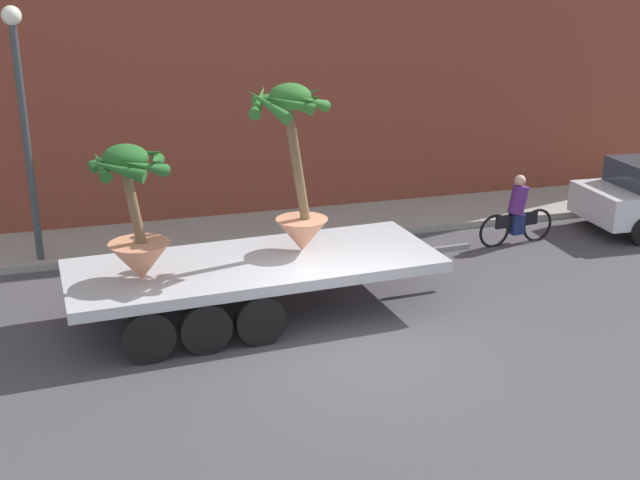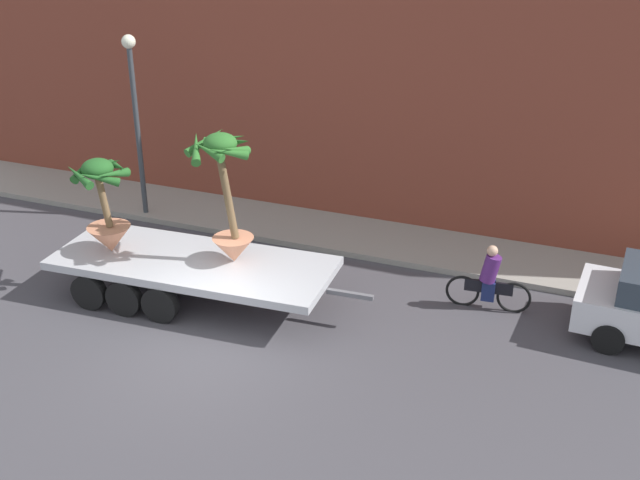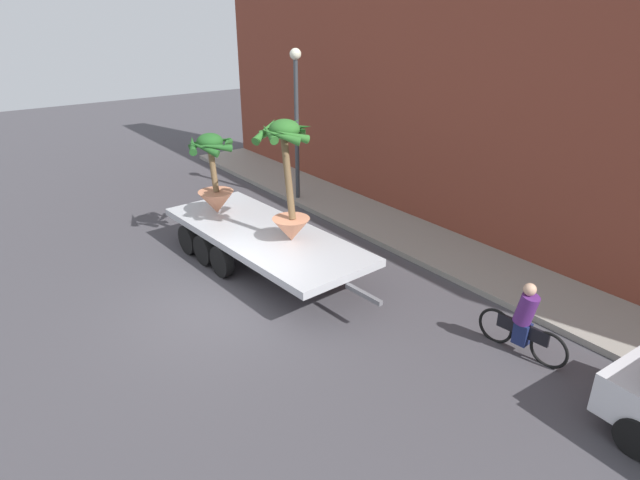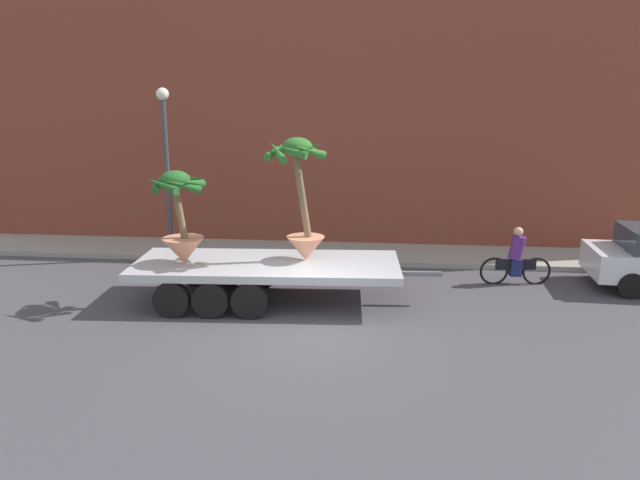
{
  "view_description": "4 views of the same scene",
  "coord_description": "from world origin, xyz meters",
  "views": [
    {
      "loc": [
        -3.84,
        -10.4,
        5.6
      ],
      "look_at": [
        -0.11,
        1.82,
        1.22
      ],
      "focal_mm": 44.53,
      "sensor_mm": 36.0,
      "label": 1
    },
    {
      "loc": [
        7.01,
        -11.39,
        8.65
      ],
      "look_at": [
        1.61,
        2.14,
        1.8
      ],
      "focal_mm": 43.98,
      "sensor_mm": 36.0,
      "label": 2
    },
    {
      "loc": [
        9.4,
        -4.41,
        6.16
      ],
      "look_at": [
        0.89,
        1.96,
        1.45
      ],
      "focal_mm": 29.8,
      "sensor_mm": 36.0,
      "label": 3
    },
    {
      "loc": [
        1.37,
        -11.45,
        4.82
      ],
      "look_at": [
        -0.04,
        2.2,
        1.44
      ],
      "focal_mm": 33.5,
      "sensor_mm": 36.0,
      "label": 4
    }
  ],
  "objects": [
    {
      "name": "flatbed_trailer",
      "position": [
        -1.51,
        1.78,
        0.77
      ],
      "size": [
        7.24,
        2.72,
        0.98
      ],
      "color": "#B7BABF",
      "rests_on": "ground"
    },
    {
      "name": "potted_palm_rear",
      "position": [
        -3.17,
        1.47,
        1.97
      ],
      "size": [
        1.31,
        1.38,
        2.16
      ],
      "color": "tan",
      "rests_on": "flatbed_trailer"
    },
    {
      "name": "street_lamp",
      "position": [
        -4.83,
        5.3,
        3.23
      ],
      "size": [
        0.36,
        0.36,
        4.83
      ],
      "color": "#383D42",
      "rests_on": "sidewalk"
    },
    {
      "name": "ground_plane",
      "position": [
        0.0,
        0.0,
        0.0
      ],
      "size": [
        60.0,
        60.0,
        0.0
      ],
      "primitive_type": "plane",
      "color": "#423F44"
    },
    {
      "name": "building_facade",
      "position": [
        0.0,
        7.8,
        4.26
      ],
      "size": [
        24.0,
        1.2,
        8.53
      ],
      "primitive_type": "cube",
      "color": "brown",
      "rests_on": "ground"
    },
    {
      "name": "sidewalk",
      "position": [
        0.0,
        6.1,
        0.07
      ],
      "size": [
        24.0,
        2.2,
        0.15
      ],
      "primitive_type": "cube",
      "color": "gray",
      "rests_on": "ground"
    },
    {
      "name": "potted_palm_middle",
      "position": [
        -0.47,
        2.05,
        2.44
      ],
      "size": [
        1.45,
        1.41,
        2.88
      ],
      "color": "tan",
      "rests_on": "flatbed_trailer"
    },
    {
      "name": "cyclist",
      "position": [
        4.88,
        3.79,
        0.67
      ],
      "size": [
        1.84,
        0.38,
        1.54
      ],
      "color": "black",
      "rests_on": "ground"
    }
  ]
}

